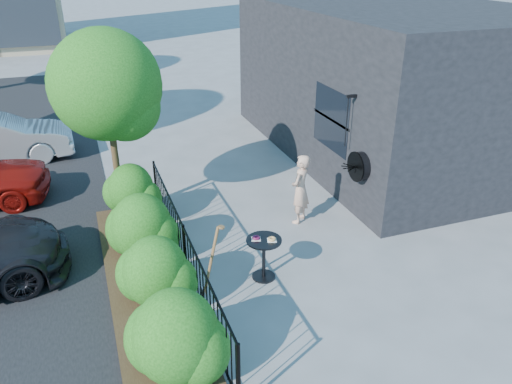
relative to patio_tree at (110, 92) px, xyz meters
name	(u,v)px	position (x,y,z in m)	size (l,w,h in m)	color
ground	(265,262)	(2.24, -2.76, -2.76)	(120.00, 120.00, 0.00)	gray
shop_building	(392,80)	(7.73, 1.74, -0.76)	(6.22, 9.00, 4.00)	black
fence	(185,252)	(0.74, -2.76, -2.20)	(0.05, 6.05, 1.10)	black
planting_bed	(147,285)	(0.04, -2.76, -2.72)	(1.30, 6.00, 0.08)	#382616
shrubs	(148,249)	(0.14, -2.66, -2.06)	(1.10, 5.60, 1.24)	#185012
patio_tree	(110,92)	(0.00, 0.00, 0.00)	(2.20, 2.20, 3.94)	#3F2B19
cafe_table	(264,251)	(2.04, -3.18, -2.22)	(0.62, 0.62, 0.84)	black
woman	(300,189)	(3.49, -1.51, -2.00)	(0.55, 0.36, 1.52)	#D5A48A
shovel	(209,269)	(0.98, -3.47, -2.14)	(0.47, 0.18, 1.41)	brown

